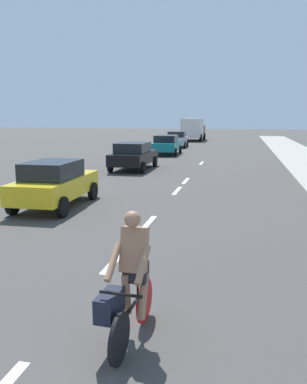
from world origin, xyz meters
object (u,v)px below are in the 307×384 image
(cyclist, at_px, (128,284))
(delivery_truck, at_px, (193,129))
(parked_car_teal, at_px, (166,144))
(parked_car_yellow, at_px, (55,183))
(parked_car_silver, at_px, (177,139))
(parked_car_black, at_px, (134,155))

(cyclist, bearing_deg, delivery_truck, -80.93)
(delivery_truck, bearing_deg, cyclist, -83.26)
(parked_car_teal, bearing_deg, cyclist, -82.10)
(parked_car_yellow, xyz_separation_m, parked_car_teal, (0.17, 19.27, 0.01))
(parked_car_yellow, height_order, parked_car_silver, same)
(parked_car_black, relative_size, parked_car_silver, 1.01)
(cyclist, relative_size, delivery_truck, 0.29)
(parked_car_yellow, bearing_deg, parked_car_teal, 87.98)
(parked_car_black, height_order, delivery_truck, delivery_truck)
(parked_car_black, height_order, parked_car_silver, same)
(cyclist, height_order, delivery_truck, delivery_truck)
(parked_car_teal, xyz_separation_m, delivery_truck, (-0.18, 19.28, 0.66))
(parked_car_teal, relative_size, parked_car_silver, 1.03)
(delivery_truck, bearing_deg, parked_car_black, -89.07)
(parked_car_yellow, relative_size, delivery_truck, 0.64)
(cyclist, bearing_deg, parked_car_yellow, -53.95)
(parked_car_black, bearing_deg, parked_car_silver, 90.77)
(cyclist, distance_m, parked_car_black, 17.78)
(cyclist, relative_size, parked_car_silver, 0.41)
(parked_car_yellow, bearing_deg, parked_car_black, 88.36)
(cyclist, distance_m, parked_car_yellow, 8.68)
(parked_car_yellow, bearing_deg, cyclist, -58.64)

